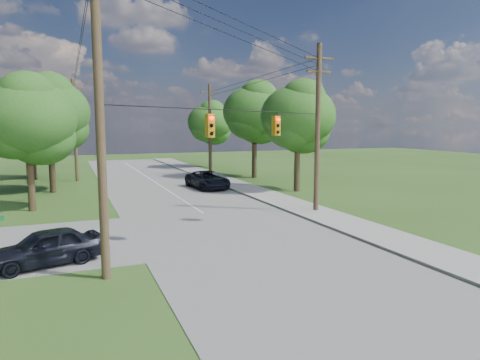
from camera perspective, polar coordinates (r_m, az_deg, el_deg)
name	(u,v)px	position (r m, az deg, el deg)	size (l,w,h in m)	color
ground	(229,266)	(17.12, -1.43, -11.40)	(140.00, 140.00, 0.00)	#304D19
main_road	(232,232)	(22.29, -1.09, -6.93)	(10.00, 100.00, 0.03)	gray
sidewalk_east	(341,220)	(25.37, 13.27, -5.27)	(2.60, 100.00, 0.12)	gray
pole_sw	(99,104)	(15.66, -18.26, 9.65)	(2.00, 0.32, 12.00)	#4D3C27
pole_ne	(318,126)	(27.39, 10.31, 7.12)	(2.00, 0.32, 10.50)	#4D3C27
pole_north_e	(210,129)	(47.49, -4.04, 6.82)	(2.00, 0.32, 10.00)	#4D3C27
pole_north_w	(75,129)	(45.21, -21.16, 6.33)	(2.00, 0.32, 10.00)	#4D3C27
power_lines	(187,67)	(27.93, -7.06, 14.77)	(13.93, 29.62, 4.93)	black
traffic_signals	(246,125)	(21.28, 0.83, 7.31)	(4.91, 3.27, 1.05)	orange
tree_w_near	(27,119)	(30.30, -26.53, 7.35)	(6.00, 6.00, 8.40)	#433421
tree_w_mid	(49,112)	(38.25, -24.13, 8.28)	(6.40, 6.40, 9.22)	#433421
tree_w_far	(31,118)	(48.33, -26.06, 7.44)	(6.00, 6.00, 8.73)	#433421
tree_e_near	(298,116)	(35.86, 7.72, 8.43)	(6.20, 6.20, 8.81)	#433421
tree_e_mid	(254,112)	(45.05, 1.95, 9.07)	(6.60, 6.60, 9.64)	#433421
tree_e_far	(210,122)	(55.90, -4.02, 7.69)	(5.80, 5.80, 8.32)	#433421
car_cross_dark	(45,247)	(18.55, -24.53, -8.14)	(1.72, 4.27, 1.45)	black
car_main_north	(208,180)	(37.43, -4.34, 0.03)	(2.51, 5.43, 1.51)	black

